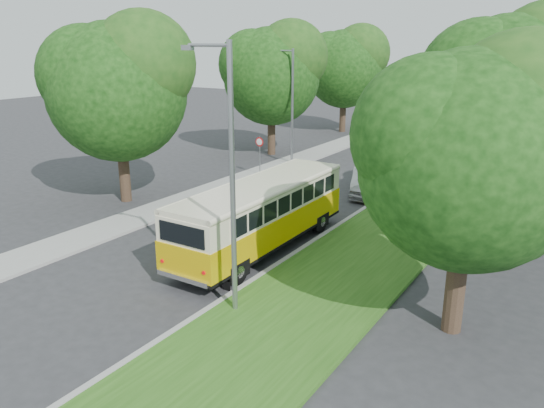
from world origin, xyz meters
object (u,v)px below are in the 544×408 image
Objects in this scene: car_silver at (374,184)px; car_white at (366,180)px; lamppost_near at (230,173)px; car_grey at (450,141)px; lamppost_far at (291,102)px; vintage_bus at (261,216)px; car_blue at (417,160)px.

car_silver is 1.01× the size of car_white.
car_grey is (-1.26, 29.70, -3.76)m from lamppost_near.
lamppost_far is (-8.91, 18.50, -0.25)m from lamppost_near.
car_silver reaches higher than car_grey.
lamppost_near reaches higher than car_white.
car_white is (6.96, -3.66, -3.47)m from lamppost_far.
lamppost_near is 5.90m from vintage_bus.
car_silver is (7.70, -4.28, -3.44)m from lamppost_far.
car_blue is at bearing 93.23° from lamppost_near.
car_grey is (-0.05, 8.29, -0.01)m from car_blue.
lamppost_far is 1.91× the size of car_white.
lamppost_near is 29.96m from car_grey.
lamppost_near reaches higher than lamppost_far.
car_silver reaches higher than car_white.
vintage_bus is 2.14× the size of car_grey.
lamppost_far reaches higher than car_white.
vintage_bus is at bearing -94.46° from car_grey.
car_grey is at bearing 92.43° from lamppost_near.
car_white is (-1.94, 14.84, -3.72)m from lamppost_near.
vintage_bus reaches higher than car_white.
car_grey is at bearing 55.68° from lamppost_far.
car_grey is at bearing 87.88° from vintage_bus.
car_blue is at bearing 20.70° from lamppost_far.
lamppost_near is 15.42m from car_white.
lamppost_far is at bearing 133.09° from car_white.
car_white is at bearing 138.31° from car_silver.
car_grey is (-0.05, 15.48, -0.06)m from car_silver.
lamppost_near is 2.03× the size of car_silver.
vintage_bus is 16.78m from car_blue.
lamppost_far is 1.90× the size of car_silver.
lamppost_far is 0.80× the size of vintage_bus.
car_blue is at bearing 88.44° from car_silver.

